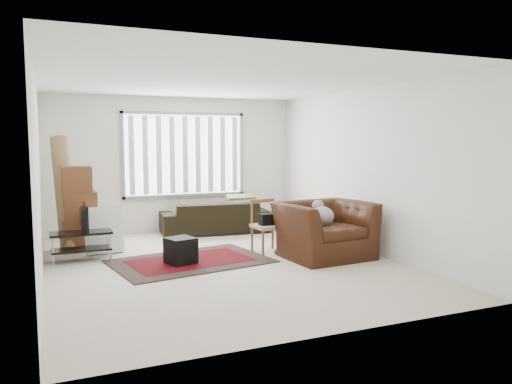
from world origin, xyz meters
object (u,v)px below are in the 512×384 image
armchair (324,226)px  sofa (215,212)px  tv_stand (81,240)px  side_chair (267,223)px  moving_boxes (79,211)px

armchair → sofa: bearing=105.1°
tv_stand → side_chair: 2.93m
tv_stand → armchair: armchair is taller
tv_stand → armchair: (3.57, -1.21, 0.18)m
moving_boxes → side_chair: bearing=-25.6°
sofa → moving_boxes: bearing=18.6°
armchair → side_chair: bearing=131.0°
side_chair → armchair: bearing=-48.6°
sofa → side_chair: size_ratio=2.46×
side_chair → armchair: armchair is taller
moving_boxes → sofa: moving_boxes is taller
moving_boxes → side_chair: moving_boxes is taller
tv_stand → side_chair: bearing=-10.6°
sofa → armchair: bearing=114.8°
side_chair → armchair: (0.69, -0.67, 0.02)m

